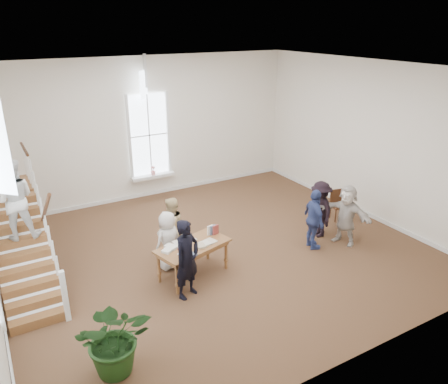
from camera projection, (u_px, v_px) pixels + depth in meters
ground at (217, 251)px, 11.13m from camera, size 10.00×10.00×0.00m
room_shell at (153, 184)px, 14.52m from camera, size 10.49×10.00×10.00m
staircase at (18, 218)px, 9.12m from camera, size 1.10×4.10×2.92m
library_table at (192, 248)px, 9.81m from camera, size 1.83×1.24×0.84m
police_officer at (187, 259)px, 9.02m from camera, size 0.75×0.64×1.75m
elderly_woman at (168, 240)px, 10.14m from camera, size 0.80×0.65×1.42m
person_yellow at (171, 227)px, 10.66m from camera, size 0.91×0.83×1.52m
woman_cluster_a at (314, 220)px, 11.00m from camera, size 0.61×1.00×1.59m
woman_cluster_b at (320, 209)px, 11.65m from camera, size 0.82×1.12×1.55m
woman_cluster_c at (346, 215)px, 11.26m from camera, size 0.90×1.57×1.61m
floor_plant at (115, 338)px, 7.10m from camera, size 1.39×1.27×1.33m
side_chair at (337, 203)px, 12.77m from camera, size 0.47×0.47×0.89m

